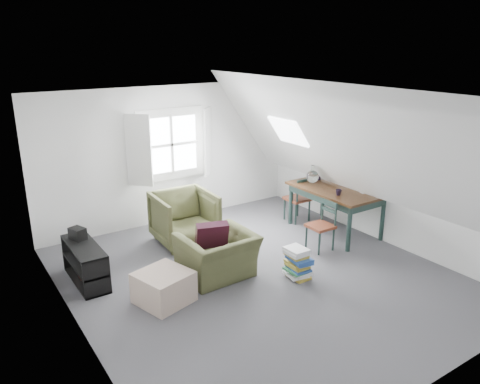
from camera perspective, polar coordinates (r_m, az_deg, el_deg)
floor at (r=6.85m, az=2.26°, el=-10.22°), size 5.50×5.50×0.00m
ceiling at (r=6.09m, az=2.56°, el=11.02°), size 5.50×5.50×0.00m
wall_back at (r=8.65m, az=-8.42°, el=4.49°), size 5.00×0.00×5.00m
wall_front at (r=4.60m, az=23.25°, el=-9.11°), size 5.00×0.00×5.00m
wall_left at (r=5.37m, az=-19.81°, el=-4.85°), size 0.00×5.50×5.50m
wall_right at (r=8.03m, az=16.99°, el=2.86°), size 0.00×5.50×5.50m
slope_left at (r=5.47m, az=-10.78°, el=2.18°), size 3.19×5.50×4.48m
slope_right at (r=7.22m, az=12.51°, el=5.87°), size 3.19×5.50×4.48m
dormer_window at (r=8.54m, az=-8.26°, el=5.70°), size 1.71×0.35×1.30m
skylight at (r=8.16m, az=5.90°, el=7.34°), size 0.35×0.75×0.47m
armchair_near at (r=6.85m, az=-2.73°, el=-10.22°), size 1.02×0.90×0.65m
armchair_far at (r=7.98m, az=-6.67°, el=-6.07°), size 0.98×1.00×0.87m
throw_pillow at (r=6.72m, az=-3.46°, el=-5.48°), size 0.52×0.39×0.48m
ottoman at (r=6.23m, az=-9.28°, el=-11.38°), size 0.76×0.76×0.41m
dining_table at (r=8.28m, az=11.60°, el=-0.23°), size 0.97×1.62×0.81m
demijohn at (r=8.42m, az=8.82°, el=1.92°), size 0.23×0.23×0.32m
vase_twigs at (r=8.66m, az=9.61°, el=2.32°), size 0.07×0.08×0.58m
cup at (r=7.88m, az=11.90°, el=-0.37°), size 0.11×0.11×0.09m
paper_box at (r=8.10m, az=14.90°, el=0.05°), size 0.13×0.09×0.04m
dining_chair_far at (r=8.75m, az=7.14°, el=-0.76°), size 0.40×0.40×0.86m
dining_chair_near at (r=7.63m, az=9.96°, el=-3.97°), size 0.38×0.38×0.80m
media_shelf at (r=6.93m, az=-18.23°, el=-8.54°), size 0.36×1.07×0.55m
electronics_box at (r=7.03m, az=-19.19°, el=-4.85°), size 0.23×0.27×0.18m
magazine_stack at (r=6.76m, az=7.04°, el=-8.60°), size 0.34×0.40×0.45m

